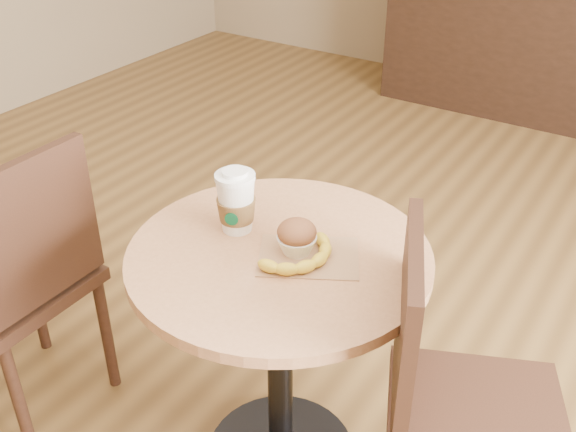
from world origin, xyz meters
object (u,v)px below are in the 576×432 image
(chair_right, at_px, (451,402))
(banana, at_px, (303,255))
(coffee_cup, at_px, (236,203))
(muffin, at_px, (297,237))
(cafe_table, at_px, (280,314))
(chair_left, at_px, (23,278))

(chair_right, xyz_separation_m, banana, (-0.40, 0.00, 0.26))
(coffee_cup, bearing_deg, banana, -30.54)
(coffee_cup, relative_size, muffin, 1.72)
(chair_right, xyz_separation_m, muffin, (-0.44, 0.03, 0.28))
(cafe_table, xyz_separation_m, chair_right, (0.48, -0.01, -0.04))
(cafe_table, relative_size, banana, 3.40)
(cafe_table, relative_size, chair_left, 0.81)
(cafe_table, height_order, banana, banana)
(cafe_table, distance_m, coffee_cup, 0.31)
(chair_left, height_order, chair_right, chair_right)
(chair_right, bearing_deg, coffee_cup, 63.35)
(cafe_table, relative_size, muffin, 7.65)
(cafe_table, bearing_deg, coffee_cup, 169.97)
(chair_left, bearing_deg, muffin, 106.71)
(coffee_cup, height_order, muffin, coffee_cup)
(chair_right, bearing_deg, cafe_table, 65.49)
(chair_left, height_order, banana, chair_left)
(chair_right, height_order, banana, chair_right)
(cafe_table, height_order, chair_right, chair_right)
(chair_right, height_order, muffin, chair_right)
(coffee_cup, height_order, banana, coffee_cup)
(coffee_cup, xyz_separation_m, banana, (0.22, -0.03, -0.06))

